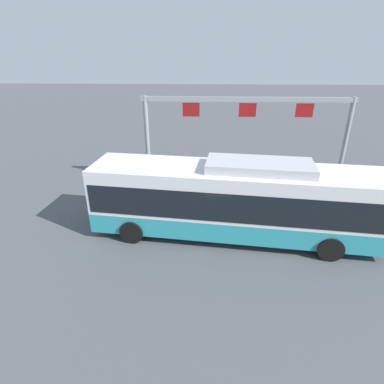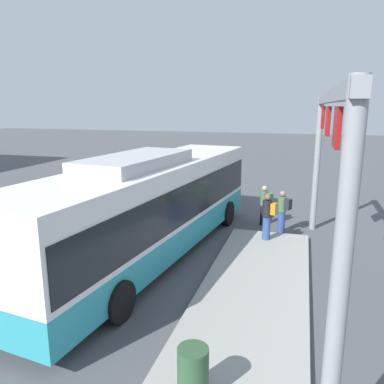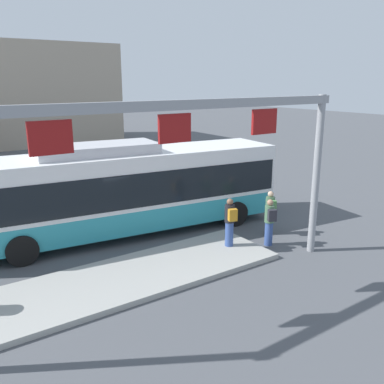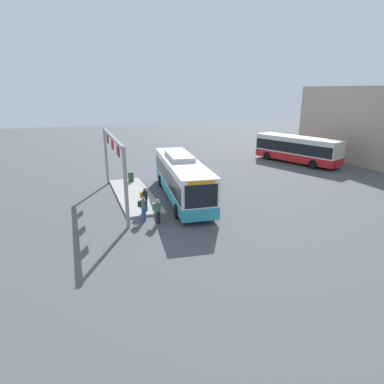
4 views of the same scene
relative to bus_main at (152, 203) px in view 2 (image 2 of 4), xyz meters
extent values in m
plane|color=#4C4F54|center=(0.01, 0.00, -1.81)|extent=(120.00, 120.00, 0.00)
cube|color=#9E9E99|center=(-1.91, -3.54, -1.73)|extent=(10.00, 2.80, 0.16)
cube|color=teal|center=(0.01, 0.00, -1.04)|extent=(12.14, 3.91, 0.85)
cube|color=white|center=(0.01, 0.00, 0.34)|extent=(12.14, 3.91, 1.90)
cube|color=black|center=(0.01, 0.00, 0.14)|extent=(11.91, 3.92, 1.20)
cube|color=black|center=(5.95, -0.72, 0.24)|extent=(0.29, 2.11, 1.50)
cube|color=#B7B7BC|center=(-0.88, 0.11, 1.47)|extent=(4.36, 2.24, 0.36)
cube|color=orange|center=(5.88, -0.71, 1.09)|extent=(0.33, 1.75, 0.28)
cylinder|color=black|center=(4.29, 0.69, -1.31)|extent=(1.03, 0.42, 1.00)
cylinder|color=black|center=(4.00, -1.69, -1.31)|extent=(1.03, 0.42, 1.00)
cylinder|color=black|center=(-3.59, 1.64, -1.31)|extent=(1.03, 0.42, 1.00)
cylinder|color=black|center=(-3.87, -0.74, -1.31)|extent=(1.03, 0.42, 1.00)
cylinder|color=black|center=(4.44, -3.13, -1.39)|extent=(0.38, 0.38, 0.85)
cylinder|color=#476B4C|center=(4.44, -3.13, -0.66)|extent=(0.46, 0.46, 0.60)
sphere|color=tan|center=(4.44, -3.13, -0.25)|extent=(0.22, 0.22, 0.22)
cube|color=#4C8447|center=(4.31, -3.36, -0.63)|extent=(0.33, 0.29, 0.40)
cylinder|color=#334C8C|center=(2.21, -3.47, -1.23)|extent=(0.35, 0.35, 0.85)
cylinder|color=black|center=(2.21, -3.47, -0.50)|extent=(0.43, 0.43, 0.60)
sphere|color=brown|center=(2.21, -3.47, -0.09)|extent=(0.22, 0.22, 0.22)
cube|color=#BF7F1E|center=(2.13, -3.71, -0.47)|extent=(0.32, 0.26, 0.40)
cylinder|color=#334C8C|center=(3.64, -3.91, -1.39)|extent=(0.37, 0.37, 0.85)
cylinder|color=#476B4C|center=(3.64, -3.91, -0.66)|extent=(0.45, 0.45, 0.60)
sphere|color=#9E755B|center=(3.64, -3.91, -0.25)|extent=(0.22, 0.22, 0.22)
cube|color=#26262D|center=(3.53, -4.14, -0.63)|extent=(0.33, 0.28, 0.40)
cylinder|color=gray|center=(-6.37, -5.10, 0.79)|extent=(0.24, 0.24, 5.20)
cylinder|color=gray|center=(4.45, -5.10, 0.79)|extent=(0.24, 0.24, 5.20)
cube|color=gray|center=(-0.96, -5.10, 3.24)|extent=(11.22, 0.20, 0.24)
cube|color=maroon|center=(-3.93, -5.10, 2.69)|extent=(0.90, 0.08, 0.70)
cube|color=maroon|center=(-0.96, -5.10, 2.69)|extent=(0.90, 0.08, 0.70)
cube|color=maroon|center=(2.02, -5.10, 2.69)|extent=(0.90, 0.08, 0.70)
cylinder|color=#2D5133|center=(-5.81, -3.07, -1.20)|extent=(0.52, 0.52, 0.90)
camera|label=1|loc=(1.37, 11.91, 5.77)|focal=29.59mm
camera|label=2|loc=(-10.94, -4.57, 3.04)|focal=35.38mm
camera|label=3|loc=(-6.37, -13.67, 3.82)|focal=39.02mm
camera|label=4|loc=(23.81, -7.95, 6.57)|focal=30.61mm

